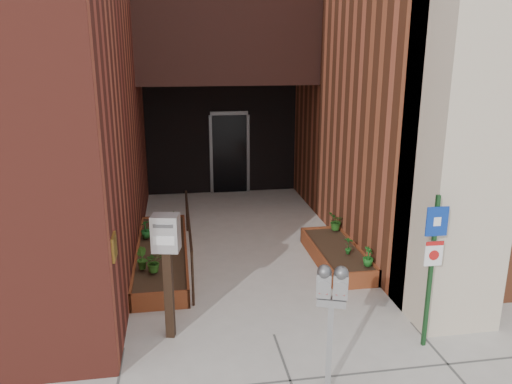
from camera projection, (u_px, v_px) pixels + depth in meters
name	position (u px, v px, depth m)	size (l,w,h in m)	color
ground	(274.00, 335.00, 6.81)	(80.00, 80.00, 0.00)	#9E9991
planter_left	(162.00, 256.00, 9.10)	(0.90, 3.60, 0.30)	brown
planter_right	(336.00, 255.00, 9.11)	(0.80, 2.20, 0.30)	brown
handrail	(189.00, 223.00, 8.96)	(0.04, 3.34, 0.90)	black
parking_meter	(332.00, 295.00, 5.42)	(0.36, 0.22, 1.53)	gray
sign_post	(433.00, 256.00, 6.22)	(0.28, 0.07, 2.06)	#143919
payment_dropbox	(167.00, 251.00, 6.45)	(0.39, 0.32, 1.73)	black
shrub_left_a	(154.00, 262.00, 8.01)	(0.30, 0.30, 0.34)	#285C1A
shrub_left_b	(141.00, 258.00, 8.12)	(0.20, 0.20, 0.36)	#2E621C
shrub_left_c	(146.00, 229.00, 9.47)	(0.19, 0.19, 0.34)	#1B6122
shrub_left_d	(171.00, 222.00, 9.79)	(0.21, 0.21, 0.41)	#215418
shrub_right_a	(368.00, 256.00, 8.24)	(0.18, 0.18, 0.33)	#1A5D1C
shrub_right_b	(349.00, 245.00, 8.71)	(0.17, 0.17, 0.32)	#1B5F1C
shrub_right_c	(336.00, 222.00, 9.87)	(0.32, 0.32, 0.35)	#225719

